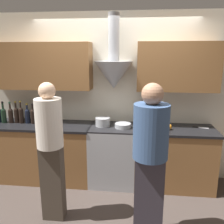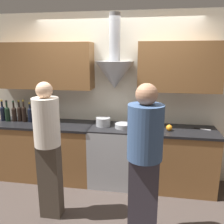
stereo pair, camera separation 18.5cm
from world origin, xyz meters
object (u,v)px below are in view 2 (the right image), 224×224
Objects in this scene: wine_bottle_3 at (20,113)px; wine_bottle_5 at (30,114)px; stock_pot at (103,122)px; saucepan at (151,127)px; stove_range at (113,154)px; wine_bottle_2 at (14,113)px; person_foreground_right at (144,158)px; wine_bottle_1 at (7,113)px; wine_bottle_7 at (41,114)px; person_foreground_left at (48,145)px; wine_bottle_4 at (24,113)px; orange_fruit at (169,128)px; wine_bottle_0 at (3,112)px; wine_bottle_6 at (35,114)px; mixing_bowl at (123,126)px; wine_bottle_8 at (47,114)px.

wine_bottle_3 is 0.19m from wine_bottle_5.
stock_pot reaches higher than saucepan.
wine_bottle_5 reaches higher than stove_range.
wine_bottle_2 is 2.42m from person_foreground_right.
stock_pot is (1.20, -0.02, -0.07)m from wine_bottle_5.
wine_bottle_1 is 0.96× the size of wine_bottle_7.
person_foreground_left is at bearing 170.59° from person_foreground_right.
wine_bottle_4 is 4.09× the size of orange_fruit.
wine_bottle_1 is at bearing -173.46° from wine_bottle_3.
wine_bottle_0 is 0.96× the size of wine_bottle_4.
person_foreground_left is (0.63, -0.95, -0.11)m from wine_bottle_6.
mixing_bowl is at bearing -2.78° from wine_bottle_6.
wine_bottle_1 reaches higher than stove_range.
saucepan is at bearing -1.72° from wine_bottle_1.
wine_bottle_4 is 1.05× the size of wine_bottle_8.
stock_pot is (0.92, -0.03, -0.07)m from wine_bottle_8.
stove_range is 10.45× the size of orange_fruit.
wine_bottle_4 reaches higher than wine_bottle_3.
saucepan is 0.11× the size of person_foreground_left.
wine_bottle_6 is 1.15m from person_foreground_left.
stock_pot is 0.90× the size of mixing_bowl.
wine_bottle_3 is at bearing 8.30° from wine_bottle_2.
wine_bottle_5 is at bearing 178.92° from stock_pot.
wine_bottle_0 is at bearing 178.86° from stove_range.
wine_bottle_2 is at bearing 151.83° from person_foreground_right.
stove_range is 0.54m from stock_pot.
wine_bottle_1 is 1.90m from mixing_bowl.
mixing_bowl is (1.70, -0.08, -0.11)m from wine_bottle_3.
person_foreground_right is (2.13, -1.14, -0.10)m from wine_bottle_2.
wine_bottle_1 reaches higher than stock_pot.
saucepan is (2.02, -0.08, -0.10)m from wine_bottle_4.
saucepan is (0.41, -0.01, 0.01)m from mixing_bowl.
stove_range is 2.56× the size of wine_bottle_4.
wine_bottle_1 reaches higher than mixing_bowl.
wine_bottle_7 is at bearing 177.27° from mixing_bowl.
wine_bottle_8 is (0.55, 0.01, -0.00)m from wine_bottle_2.
wine_bottle_7 is (0.19, -0.01, 0.01)m from wine_bottle_5.
stock_pot is at bearing 170.46° from mixing_bowl.
person_foreground_left is at bearing -49.03° from wine_bottle_4.
stove_range is at bearing -1.58° from wine_bottle_3.
wine_bottle_8 is at bearing 176.65° from orange_fruit.
stock_pot is 1.15× the size of saucepan.
stock_pot is 0.98m from orange_fruit.
wine_bottle_2 is 0.47m from wine_bottle_7.
wine_bottle_8 is 1.81× the size of saucepan.
wine_bottle_2 is at bearing 5.17° from wine_bottle_1.
wine_bottle_5 is at bearing 176.37° from wine_bottle_6.
person_foreground_left is (-1.45, -0.86, -0.02)m from orange_fruit.
stove_range is 0.51m from mixing_bowl.
wine_bottle_6 is at bearing 176.50° from wine_bottle_7.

